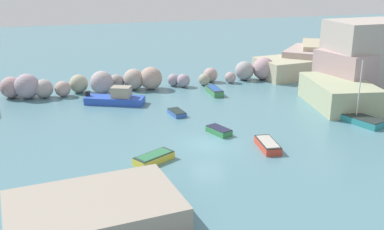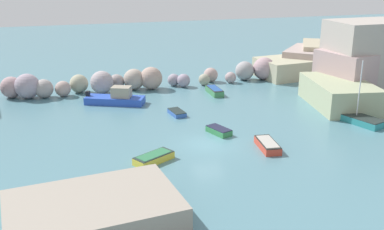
% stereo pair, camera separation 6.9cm
% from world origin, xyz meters
% --- Properties ---
extents(cove_water, '(160.00, 160.00, 0.00)m').
position_xyz_m(cove_water, '(0.00, 0.00, 0.00)').
color(cove_water, slate).
rests_on(cove_water, ground).
extents(cliff_headland_right, '(22.57, 25.15, 8.05)m').
position_xyz_m(cliff_headland_right, '(24.51, 12.36, 2.65)').
color(cliff_headland_right, '#A0A983').
rests_on(cliff_headland_right, ground).
extents(rock_breakwater, '(32.01, 3.82, 2.76)m').
position_xyz_m(rock_breakwater, '(-2.53, 18.24, 1.16)').
color(rock_breakwater, '#AE8E93').
rests_on(rock_breakwater, ground).
extents(stone_dock, '(9.94, 7.18, 1.57)m').
position_xyz_m(stone_dock, '(-9.75, -9.54, 0.78)').
color(stone_dock, gray).
rests_on(stone_dock, ground).
extents(moored_boat_0, '(3.27, 2.61, 0.59)m').
position_xyz_m(moored_boat_0, '(-4.86, -2.14, 0.31)').
color(moored_boat_0, yellow).
rests_on(moored_boat_0, cove_water).
extents(moored_boat_1, '(1.60, 3.24, 0.62)m').
position_xyz_m(moored_boat_1, '(4.17, -2.21, 0.32)').
color(moored_boat_1, '#C8402F').
rests_on(moored_boat_1, cove_water).
extents(moored_boat_2, '(6.27, 4.19, 1.84)m').
position_xyz_m(moored_boat_2, '(-5.61, 13.17, 0.60)').
color(moored_boat_2, blue).
rests_on(moored_boat_2, cove_water).
extents(moored_boat_3, '(3.37, 5.48, 5.69)m').
position_xyz_m(moored_boat_3, '(14.71, 1.41, 0.34)').
color(moored_boat_3, teal).
rests_on(moored_boat_3, cove_water).
extents(moored_boat_5, '(1.82, 2.55, 0.54)m').
position_xyz_m(moored_boat_5, '(1.63, 1.99, 0.27)').
color(moored_boat_5, '#358449').
rests_on(moored_boat_5, cove_water).
extents(moored_boat_6, '(1.12, 3.24, 0.70)m').
position_xyz_m(moored_boat_6, '(5.30, 13.89, 0.36)').
color(moored_boat_6, '#3F8350').
rests_on(moored_boat_6, cove_water).
extents(moored_boat_7, '(1.42, 2.35, 0.45)m').
position_xyz_m(moored_boat_7, '(-0.54, 7.91, 0.22)').
color(moored_boat_7, '#335CB1').
rests_on(moored_boat_7, cove_water).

